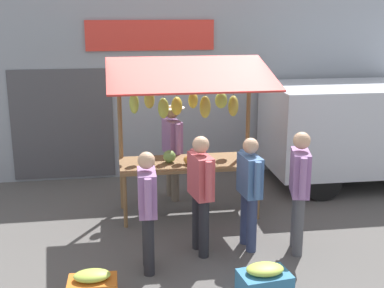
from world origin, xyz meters
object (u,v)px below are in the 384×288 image
(produce_crate_side, at_px, (264,281))
(parked_van, at_px, (376,124))
(market_stall, at_px, (188,119))
(shopper_with_shopping_bag, at_px, (201,187))
(shopper_in_striped_shirt, at_px, (299,183))
(produce_crate_near, at_px, (93,287))
(shopper_with_ponytail, at_px, (249,186))
(shopper_in_grey_tee, at_px, (147,204))
(vendor_with_sunhat, at_px, (172,144))

(produce_crate_side, bearing_deg, parked_van, -131.55)
(market_stall, xyz_separation_m, shopper_with_shopping_bag, (0.06, 1.47, -0.61))
(shopper_in_striped_shirt, bearing_deg, produce_crate_near, 121.19)
(produce_crate_near, relative_size, produce_crate_side, 0.90)
(shopper_with_shopping_bag, xyz_separation_m, produce_crate_side, (-0.55, 1.19, -0.78))
(market_stall, relative_size, shopper_with_ponytail, 1.58)
(parked_van, bearing_deg, shopper_with_shopping_bag, 33.84)
(market_stall, height_order, produce_crate_side, market_stall)
(market_stall, bearing_deg, shopper_in_grey_tee, 66.57)
(shopper_in_grey_tee, distance_m, shopper_in_striped_shirt, 2.07)
(market_stall, height_order, parked_van, market_stall)
(vendor_with_sunhat, height_order, produce_crate_near, vendor_with_sunhat)
(shopper_in_grey_tee, relative_size, shopper_in_striped_shirt, 0.93)
(vendor_with_sunhat, bearing_deg, parked_van, 82.96)
(produce_crate_near, bearing_deg, produce_crate_side, 174.99)
(shopper_in_grey_tee, xyz_separation_m, produce_crate_near, (0.69, 0.64, -0.73))
(market_stall, relative_size, produce_crate_side, 3.95)
(market_stall, xyz_separation_m, shopper_in_grey_tee, (0.80, 1.84, -0.66))
(shopper_in_grey_tee, bearing_deg, produce_crate_near, 134.62)
(shopper_with_shopping_bag, distance_m, shopper_with_ponytail, 0.69)
(vendor_with_sunhat, relative_size, produce_crate_near, 2.92)
(market_stall, xyz_separation_m, vendor_with_sunhat, (0.18, -0.69, -0.58))
(parked_van, bearing_deg, shopper_in_grey_tee, 32.89)
(market_stall, distance_m, shopper_in_striped_shirt, 2.13)
(shopper_in_striped_shirt, bearing_deg, market_stall, 51.52)
(shopper_with_ponytail, xyz_separation_m, produce_crate_near, (2.12, 1.07, -0.73))
(shopper_in_striped_shirt, distance_m, parked_van, 3.60)
(vendor_with_sunhat, height_order, shopper_with_shopping_bag, vendor_with_sunhat)
(produce_crate_near, bearing_deg, parked_van, -146.32)
(produce_crate_side, bearing_deg, shopper_in_striped_shirt, -126.55)
(shopper_with_ponytail, bearing_deg, shopper_in_grey_tee, 101.74)
(parked_van, distance_m, produce_crate_near, 6.34)
(produce_crate_near, distance_m, produce_crate_side, 1.99)
(shopper_with_shopping_bag, bearing_deg, shopper_in_striped_shirt, -106.43)
(parked_van, distance_m, produce_crate_side, 4.97)
(vendor_with_sunhat, height_order, produce_crate_side, vendor_with_sunhat)
(parked_van, bearing_deg, market_stall, 15.74)
(market_stall, distance_m, produce_crate_near, 3.21)
(shopper_in_striped_shirt, bearing_deg, parked_van, -29.47)
(vendor_with_sunhat, distance_m, produce_crate_side, 3.50)
(market_stall, distance_m, shopper_in_grey_tee, 2.11)
(market_stall, bearing_deg, vendor_with_sunhat, -75.62)
(market_stall, xyz_separation_m, produce_crate_near, (1.49, 2.48, -1.38))
(shopper_with_shopping_bag, bearing_deg, vendor_with_sunhat, -6.38)
(shopper_with_ponytail, bearing_deg, shopper_with_shopping_bag, 89.54)
(shopper_with_ponytail, height_order, shopper_in_grey_tee, shopper_with_ponytail)
(vendor_with_sunhat, height_order, shopper_in_striped_shirt, shopper_in_striped_shirt)
(shopper_in_grey_tee, height_order, parked_van, parked_van)
(vendor_with_sunhat, relative_size, produce_crate_side, 2.62)
(vendor_with_sunhat, distance_m, parked_van, 3.92)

